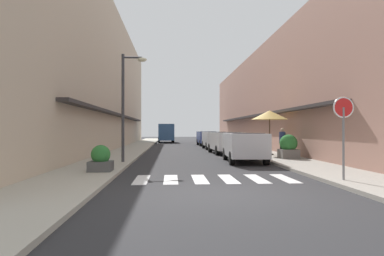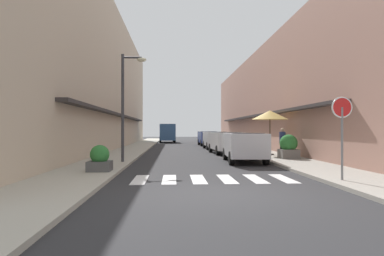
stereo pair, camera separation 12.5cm
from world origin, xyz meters
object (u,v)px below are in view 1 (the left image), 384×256
pedestrian_walking_near (282,142)px  planter_corner (101,159)px  parked_car_far (215,138)px  parked_car_near (244,144)px  delivery_van (166,131)px  round_street_sign (343,116)px  street_lamp (127,96)px  parked_car_mid (225,140)px  parked_car_distant (207,137)px  cafe_umbrella (270,115)px  planter_midblock (288,147)px

pedestrian_walking_near → planter_corner: bearing=168.6°
parked_car_far → pedestrian_walking_near: size_ratio=2.52×
parked_car_near → delivery_van: delivery_van is taller
pedestrian_walking_near → parked_car_far: bearing=57.5°
parked_car_near → planter_corner: size_ratio=4.58×
planter_corner → round_street_sign: bearing=-19.1°
parked_car_near → street_lamp: bearing=-173.8°
parked_car_far → street_lamp: street_lamp is taller
parked_car_near → planter_corner: 7.63m
pedestrian_walking_near → parked_car_mid: bearing=70.5°
delivery_van → parked_car_mid: bearing=-78.8°
parked_car_distant → parked_car_far: bearing=-90.0°
delivery_van → street_lamp: street_lamp is taller
round_street_sign → parked_car_distant: bearing=93.5°
pedestrian_walking_near → round_street_sign: bearing=-140.2°
round_street_sign → cafe_umbrella: 10.69m
planter_corner → pedestrian_walking_near: pedestrian_walking_near is taller
parked_car_mid → parked_car_distant: bearing=90.0°
parked_car_distant → street_lamp: street_lamp is taller
street_lamp → planter_midblock: 8.80m
cafe_umbrella → planter_corner: size_ratio=2.80×
parked_car_distant → parked_car_mid: bearing=-90.0°
street_lamp → cafe_umbrella: 9.11m
parked_car_near → parked_car_far: 12.02m
street_lamp → planter_midblock: bearing=10.3°
parked_car_far → cafe_umbrella: size_ratio=1.51×
cafe_umbrella → round_street_sign: bearing=-94.0°
parked_car_mid → street_lamp: 9.25m
street_lamp → pedestrian_walking_near: 8.61m
street_lamp → delivery_van: bearing=87.2°
cafe_umbrella → pedestrian_walking_near: cafe_umbrella is taller
planter_corner → parked_car_distant: bearing=74.8°
planter_midblock → parked_car_mid: bearing=115.5°
planter_corner → pedestrian_walking_near: size_ratio=0.59×
parked_car_distant → cafe_umbrella: 15.18m
round_street_sign → planter_corner: round_street_sign is taller
parked_car_distant → round_street_sign: round_street_sign is taller
cafe_umbrella → planter_corner: bearing=-137.0°
planter_corner → parked_car_far: bearing=69.2°
parked_car_near → planter_corner: (-6.23, -4.38, -0.37)m
delivery_van → round_street_sign: (5.89, -35.15, 0.64)m
planter_midblock → pedestrian_walking_near: 0.49m
parked_car_near → cafe_umbrella: cafe_umbrella is taller
parked_car_distant → round_street_sign: bearing=-86.5°
round_street_sign → parked_car_far: bearing=94.6°
round_street_sign → cafe_umbrella: (0.75, 10.65, 0.47)m
round_street_sign → street_lamp: 9.81m
parked_car_near → parked_car_far: bearing=90.0°
round_street_sign → planter_midblock: size_ratio=1.98×
parked_car_distant → planter_midblock: parked_car_distant is taller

